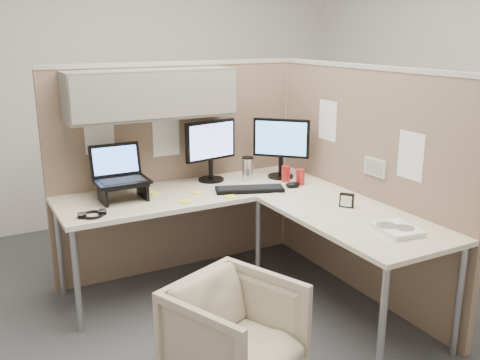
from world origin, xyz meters
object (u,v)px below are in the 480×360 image
office_chair (235,329)px  monitor_left (211,146)px  keyboard (250,189)px  desk (252,207)px

office_chair → monitor_left: monitor_left is taller
monitor_left → keyboard: monitor_left is taller
desk → monitor_left: monitor_left is taller
desk → monitor_left: size_ratio=4.29×
desk → office_chair: 1.01m
office_chair → keyboard: 1.25m
monitor_left → keyboard: 0.48m
desk → keyboard: (0.10, 0.21, 0.05)m
desk → monitor_left: bearing=92.4°
desk → keyboard: size_ratio=4.08×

